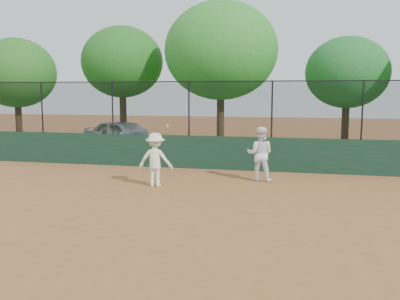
% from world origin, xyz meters
% --- Properties ---
extents(ground, '(80.00, 80.00, 0.00)m').
position_xyz_m(ground, '(0.00, 0.00, 0.00)').
color(ground, '#A16233').
rests_on(ground, ground).
extents(back_wall, '(26.00, 0.20, 1.20)m').
position_xyz_m(back_wall, '(0.00, 6.00, 0.60)').
color(back_wall, '#1A3A27').
rests_on(back_wall, ground).
extents(grass_strip, '(36.00, 12.00, 0.01)m').
position_xyz_m(grass_strip, '(0.00, 12.00, 0.00)').
color(grass_strip, '#2B591B').
rests_on(grass_strip, ground).
extents(parked_car, '(4.84, 3.55, 1.53)m').
position_xyz_m(parked_car, '(-4.48, 9.50, 0.77)').
color(parked_car, '#A2A7AB').
rests_on(parked_car, ground).
extents(player_second, '(0.84, 0.66, 1.72)m').
position_xyz_m(player_second, '(2.28, 4.23, 0.86)').
color(player_second, white).
rests_on(player_second, ground).
extents(player_main, '(1.06, 0.65, 1.87)m').
position_xyz_m(player_main, '(-0.68, 2.69, 0.80)').
color(player_main, white).
rests_on(player_main, ground).
extents(fence_assembly, '(26.00, 0.06, 2.00)m').
position_xyz_m(fence_assembly, '(-0.03, 6.00, 2.24)').
color(fence_assembly, black).
rests_on(fence_assembly, back_wall).
extents(tree_0, '(4.20, 3.82, 5.60)m').
position_xyz_m(tree_0, '(-11.17, 11.09, 3.77)').
color(tree_0, '#432A18').
rests_on(tree_0, ground).
extents(tree_1, '(4.25, 3.87, 6.17)m').
position_xyz_m(tree_1, '(-5.64, 12.10, 4.32)').
color(tree_1, '#473018').
rests_on(tree_1, ground).
extents(tree_2, '(5.35, 4.86, 7.03)m').
position_xyz_m(tree_2, '(-0.29, 11.22, 4.71)').
color(tree_2, '#472F19').
rests_on(tree_2, ground).
extents(tree_3, '(3.92, 3.56, 5.41)m').
position_xyz_m(tree_3, '(5.54, 12.57, 3.70)').
color(tree_3, '#402815').
rests_on(tree_3, ground).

